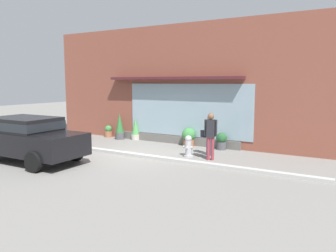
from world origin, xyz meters
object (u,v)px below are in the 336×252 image
potted_plant_window_right (189,136)px  potted_plant_window_center (135,130)px  pedestrian_with_handbag (209,133)px  potted_plant_window_left (221,141)px  pedestrian_passerby (211,133)px  potted_plant_trailing_edge (108,131)px  potted_plant_near_hydrant (120,127)px  parked_car_black (28,136)px  fire_hydrant (188,146)px

potted_plant_window_right → potted_plant_window_center: bearing=176.9°
pedestrian_with_handbag → potted_plant_window_left: bearing=-82.0°
pedestrian_passerby → potted_plant_trailing_edge: bearing=-32.2°
potted_plant_near_hydrant → potted_plant_trailing_edge: (-0.92, 0.22, -0.33)m
pedestrian_with_handbag → potted_plant_window_left: (0.01, 1.31, -0.52)m
potted_plant_window_left → potted_plant_trailing_edge: 6.27m
pedestrian_passerby → parked_car_black: (-5.54, -3.51, -0.10)m
potted_plant_window_left → potted_plant_window_right: 1.56m
potted_plant_near_hydrant → potted_plant_window_left: bearing=0.9°
fire_hydrant → parked_car_black: bearing=-142.0°
fire_hydrant → potted_plant_near_hydrant: bearing=159.0°
potted_plant_near_hydrant → parked_car_black: bearing=-88.4°
potted_plant_window_left → parked_car_black: bearing=-133.4°
parked_car_black → potted_plant_trailing_edge: size_ratio=7.02×
potted_plant_near_hydrant → potted_plant_trailing_edge: 1.00m
parked_car_black → potted_plant_near_hydrant: (-0.15, 5.41, -0.29)m
potted_plant_trailing_edge → potted_plant_window_right: potted_plant_window_right is taller
pedestrian_with_handbag → parked_car_black: 6.67m
pedestrian_with_handbag → potted_plant_window_center: size_ratio=1.50×
pedestrian_with_handbag → potted_plant_window_left: pedestrian_with_handbag is taller
pedestrian_with_handbag → potted_plant_window_left: 1.40m
fire_hydrant → potted_plant_window_center: 4.50m
fire_hydrant → potted_plant_window_right: size_ratio=1.00×
fire_hydrant → parked_car_black: (-4.60, -3.59, 0.51)m
potted_plant_window_left → potted_plant_window_center: potted_plant_window_center is taller
potted_plant_window_right → pedestrian_passerby: bearing=-46.7°
potted_plant_trailing_edge → potted_plant_window_center: (1.69, 0.05, 0.21)m
potted_plant_window_left → pedestrian_with_handbag: bearing=-90.4°
potted_plant_window_center → potted_plant_near_hydrant: bearing=-160.1°
potted_plant_trailing_edge → potted_plant_window_right: size_ratio=0.74×
fire_hydrant → potted_plant_trailing_edge: size_ratio=1.35×
pedestrian_passerby → potted_plant_trailing_edge: size_ratio=2.84×
fire_hydrant → potted_plant_trailing_edge: (-5.67, 2.04, -0.12)m
pedestrian_with_handbag → potted_plant_window_left: size_ratio=2.17×
pedestrian_passerby → potted_plant_trailing_edge: pedestrian_passerby is taller
potted_plant_near_hydrant → potted_plant_window_right: size_ratio=1.58×
potted_plant_window_left → potted_plant_window_center: size_ratio=0.69×
pedestrian_with_handbag → potted_plant_window_right: (-1.55, 1.34, -0.47)m
pedestrian_passerby → potted_plant_window_right: bearing=-61.1°
pedestrian_passerby → parked_car_black: bearing=18.0°
fire_hydrant → pedestrian_with_handbag: 0.98m
parked_car_black → potted_plant_near_hydrant: parked_car_black is taller
pedestrian_passerby → potted_plant_window_right: size_ratio=2.10×
potted_plant_trailing_edge → parked_car_black: bearing=-79.2°
potted_plant_trailing_edge → potted_plant_window_left: bearing=-1.3°
parked_car_black → potted_plant_window_left: size_ratio=5.89×
pedestrian_passerby → parked_car_black: pedestrian_passerby is taller
pedestrian_with_handbag → fire_hydrant: bearing=53.8°
pedestrian_passerby → potted_plant_near_hydrant: (-5.69, 1.90, -0.39)m
pedestrian_passerby → potted_plant_window_right: 2.83m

